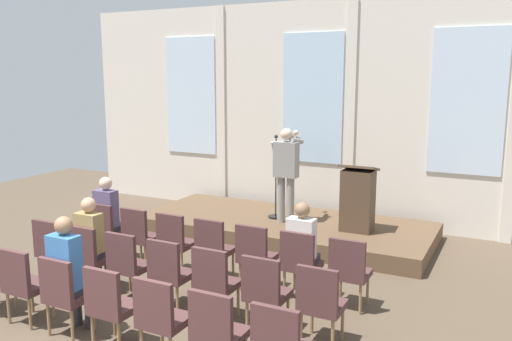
{
  "coord_description": "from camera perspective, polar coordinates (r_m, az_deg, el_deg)",
  "views": [
    {
      "loc": [
        3.77,
        -3.23,
        2.93
      ],
      "look_at": [
        0.03,
        4.22,
        1.41
      ],
      "focal_mm": 37.22,
      "sensor_mm": 36.0,
      "label": 1
    }
  ],
  "objects": [
    {
      "name": "chair_r1_c5",
      "position": [
        6.14,
        0.96,
        -12.65
      ],
      "size": [
        0.46,
        0.44,
        0.94
      ],
      "color": "olive",
      "rests_on": "ground"
    },
    {
      "name": "chair_r0_c1",
      "position": [
        8.34,
        -12.46,
        -6.62
      ],
      "size": [
        0.46,
        0.44,
        0.94
      ],
      "color": "olive",
      "rests_on": "ground"
    },
    {
      "name": "chair_r0_c2",
      "position": [
        7.95,
        -8.72,
        -7.33
      ],
      "size": [
        0.46,
        0.44,
        0.94
      ],
      "color": "olive",
      "rests_on": "ground"
    },
    {
      "name": "chair_r1_c3",
      "position": [
        6.78,
        -9.34,
        -10.52
      ],
      "size": [
        0.46,
        0.44,
        0.94
      ],
      "color": "olive",
      "rests_on": "ground"
    },
    {
      "name": "speaker",
      "position": [
        9.42,
        3.27,
        0.25
      ],
      "size": [
        0.5,
        0.69,
        1.7
      ],
      "color": "gray",
      "rests_on": "stage_platform"
    },
    {
      "name": "chair_r1_c2",
      "position": [
        7.17,
        -13.68,
        -9.51
      ],
      "size": [
        0.46,
        0.44,
        0.94
      ],
      "color": "olive",
      "rests_on": "ground"
    },
    {
      "name": "chair_r1_c0",
      "position": [
        8.05,
        -20.95,
        -7.69
      ],
      "size": [
        0.46,
        0.44,
        0.94
      ],
      "color": "olive",
      "rests_on": "ground"
    },
    {
      "name": "lectern",
      "position": [
        9.15,
        10.87,
        -3.03
      ],
      "size": [
        0.6,
        0.48,
        1.16
      ],
      "color": "#4C3828",
      "rests_on": "stage_platform"
    },
    {
      "name": "chair_r0_c6",
      "position": [
        6.84,
        9.98,
        -10.34
      ],
      "size": [
        0.46,
        0.44,
        0.94
      ],
      "color": "olive",
      "rests_on": "ground"
    },
    {
      "name": "rear_partition",
      "position": [
        10.75,
        6.31,
        6.35
      ],
      "size": [
        10.82,
        0.14,
        4.35
      ],
      "color": "silver",
      "rests_on": "ground"
    },
    {
      "name": "chair_r0_c4",
      "position": [
        7.3,
        -0.12,
        -8.84
      ],
      "size": [
        0.46,
        0.44,
        0.94
      ],
      "color": "olive",
      "rests_on": "ground"
    },
    {
      "name": "audience_r0_c0",
      "position": [
        8.76,
        -15.55,
        -4.5
      ],
      "size": [
        0.36,
        0.39,
        1.35
      ],
      "color": "#2D2D33",
      "rests_on": "ground"
    },
    {
      "name": "chair_r0_c5",
      "position": [
        7.04,
        4.75,
        -9.6
      ],
      "size": [
        0.46,
        0.44,
        0.94
      ],
      "color": "olive",
      "rests_on": "ground"
    },
    {
      "name": "chair_r2_c4",
      "position": [
        5.63,
        -10.22,
        -15.03
      ],
      "size": [
        0.46,
        0.44,
        0.94
      ],
      "color": "olive",
      "rests_on": "ground"
    },
    {
      "name": "chair_r0_c3",
      "position": [
        7.6,
        -4.62,
        -8.07
      ],
      "size": [
        0.46,
        0.44,
        0.94
      ],
      "color": "olive",
      "rests_on": "ground"
    },
    {
      "name": "chair_r1_c1",
      "position": [
        7.59,
        -17.54,
        -8.56
      ],
      "size": [
        0.46,
        0.44,
        0.94
      ],
      "color": "olive",
      "rests_on": "ground"
    },
    {
      "name": "audience_r2_c2",
      "position": [
        6.43,
        -19.5,
        -9.97
      ],
      "size": [
        0.36,
        0.39,
        1.39
      ],
      "color": "#2D2D33",
      "rests_on": "ground"
    },
    {
      "name": "chair_r1_c6",
      "position": [
        5.91,
        6.91,
        -13.68
      ],
      "size": [
        0.46,
        0.44,
        0.94
      ],
      "color": "olive",
      "rests_on": "ground"
    },
    {
      "name": "audience_r0_c5",
      "position": [
        7.05,
        5.03,
        -7.95
      ],
      "size": [
        0.36,
        0.39,
        1.3
      ],
      "color": "#2D2D33",
      "rests_on": "ground"
    },
    {
      "name": "chair_r2_c3",
      "position": [
        6.02,
        -15.41,
        -13.51
      ],
      "size": [
        0.46,
        0.44,
        0.94
      ],
      "color": "olive",
      "rests_on": "ground"
    },
    {
      "name": "chair_r2_c5",
      "position": [
        5.3,
        -4.24,
        -16.61
      ],
      "size": [
        0.46,
        0.44,
        0.94
      ],
      "color": "olive",
      "rests_on": "ground"
    },
    {
      "name": "chair_r2_c1",
      "position": [
        6.93,
        -23.72,
        -10.82
      ],
      "size": [
        0.46,
        0.44,
        0.94
      ],
      "color": "olive",
      "rests_on": "ground"
    },
    {
      "name": "stage_platform",
      "position": [
        9.84,
        3.04,
        -6.11
      ],
      "size": [
        5.29,
        2.2,
        0.29
      ],
      "primitive_type": "cube",
      "color": "brown",
      "rests_on": "ground"
    },
    {
      "name": "chair_r2_c2",
      "position": [
        6.46,
        -19.88,
        -12.1
      ],
      "size": [
        0.46,
        0.44,
        0.94
      ],
      "color": "olive",
      "rests_on": "ground"
    },
    {
      "name": "mic_stand",
      "position": [
        9.85,
        2.13,
        -3.19
      ],
      "size": [
        0.28,
        0.28,
        1.55
      ],
      "color": "black",
      "rests_on": "stage_platform"
    },
    {
      "name": "chair_r0_c0",
      "position": [
        8.76,
        -15.84,
        -5.95
      ],
      "size": [
        0.46,
        0.44,
        0.94
      ],
      "color": "olive",
      "rests_on": "ground"
    },
    {
      "name": "audience_r1_c1",
      "position": [
        7.59,
        -17.18,
        -7.02
      ],
      "size": [
        0.36,
        0.39,
        1.31
      ],
      "color": "#2D2D33",
      "rests_on": "ground"
    },
    {
      "name": "chair_r1_c4",
      "position": [
        6.43,
        -4.46,
        -11.58
      ],
      "size": [
        0.46,
        0.44,
        0.94
      ],
      "color": "olive",
      "rests_on": "ground"
    }
  ]
}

